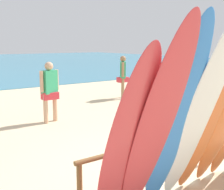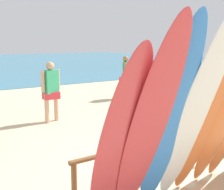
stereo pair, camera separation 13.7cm
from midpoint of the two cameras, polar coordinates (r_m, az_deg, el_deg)
surfboard_rack at (r=4.88m, az=15.96°, el=-8.04°), size 4.26×0.07×0.67m
surfboard_red_0 at (r=3.05m, az=2.70°, el=-9.13°), size 0.63×0.84×2.08m
surfboard_red_1 at (r=3.13m, az=8.49°, el=-5.99°), size 0.57×0.98×2.37m
surfboard_blue_2 at (r=3.36m, az=12.26°, el=-4.81°), size 0.55×0.93×2.39m
surfboard_white_3 at (r=3.62m, az=16.99°, el=-3.33°), size 0.58×1.02×2.46m
surfboard_orange_4 at (r=3.95m, az=18.76°, el=-4.96°), size 0.59×0.92×2.11m
beachgoer_strolling at (r=7.71m, az=-11.25°, el=1.41°), size 0.57×0.31×1.57m
beachgoer_near_rack at (r=10.82m, az=3.00°, el=4.06°), size 0.41×0.49×1.57m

